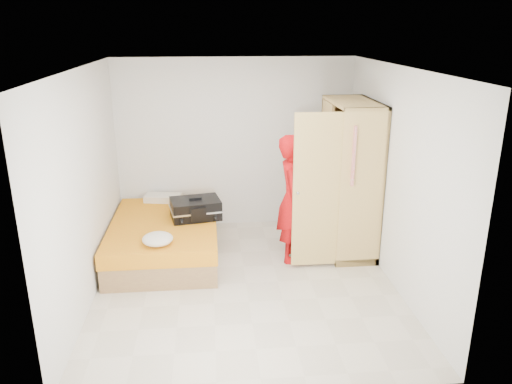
{
  "coord_description": "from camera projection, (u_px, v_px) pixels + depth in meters",
  "views": [
    {
      "loc": [
        -0.4,
        -5.49,
        3.04
      ],
      "look_at": [
        0.18,
        0.56,
        1.0
      ],
      "focal_mm": 35.0,
      "sensor_mm": 36.0,
      "label": 1
    }
  ],
  "objects": [
    {
      "name": "suitcase",
      "position": [
        196.0,
        209.0,
        6.88
      ],
      "size": [
        0.76,
        0.61,
        0.29
      ],
      "rotation": [
        0.0,
        0.0,
        0.18
      ],
      "color": "black",
      "rests_on": "bed"
    },
    {
      "name": "pillow",
      "position": [
        163.0,
        198.0,
        7.55
      ],
      "size": [
        0.57,
        0.37,
        0.1
      ],
      "primitive_type": "cube",
      "rotation": [
        0.0,
        0.0,
        -0.19
      ],
      "color": "beige",
      "rests_on": "bed"
    },
    {
      "name": "person",
      "position": [
        293.0,
        199.0,
        6.58
      ],
      "size": [
        0.53,
        0.69,
        1.72
      ],
      "primitive_type": "imported",
      "rotation": [
        0.0,
        0.0,
        1.37
      ],
      "color": "red",
      "rests_on": "ground"
    },
    {
      "name": "wardrobe",
      "position": [
        347.0,
        182.0,
        6.8
      ],
      "size": [
        1.17,
        1.2,
        2.1
      ],
      "color": "tan",
      "rests_on": "ground"
    },
    {
      "name": "room",
      "position": [
        245.0,
        183.0,
        5.76
      ],
      "size": [
        4.0,
        4.02,
        2.6
      ],
      "color": "beige",
      "rests_on": "ground"
    },
    {
      "name": "round_cushion",
      "position": [
        158.0,
        239.0,
        6.05
      ],
      "size": [
        0.37,
        0.37,
        0.14
      ],
      "primitive_type": "ellipsoid",
      "color": "beige",
      "rests_on": "bed"
    },
    {
      "name": "bed",
      "position": [
        165.0,
        238.0,
        6.85
      ],
      "size": [
        1.42,
        2.02,
        0.5
      ],
      "color": "#9B7C46",
      "rests_on": "ground"
    }
  ]
}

